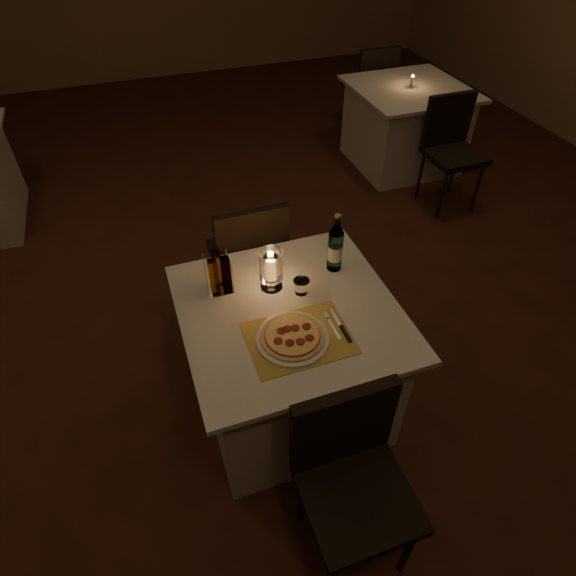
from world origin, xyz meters
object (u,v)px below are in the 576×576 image
object	(u,v)px
plate	(292,338)
pizza	(292,336)
neighbor_table_right	(404,126)
water_bottle	(335,247)
main_table	(289,360)
tumbler	(301,287)
chair_near	(351,467)
hurricane_candle	(271,267)
chair_far	(249,252)

from	to	relation	value
plate	pizza	xyz separation A→B (m)	(0.00, -0.00, 0.02)
pizza	neighbor_table_right	size ratio (longest dim) A/B	0.28
pizza	water_bottle	xyz separation A→B (m)	(0.36, 0.39, 0.10)
main_table	tumbler	size ratio (longest dim) A/B	12.80
pizza	main_table	bearing A→B (deg)	74.52
pizza	neighbor_table_right	xyz separation A→B (m)	(2.01, 2.47, -0.39)
chair_near	hurricane_candle	xyz separation A→B (m)	(-0.03, 0.89, 0.32)
chair_near	pizza	xyz separation A→B (m)	(-0.05, 0.53, 0.22)
chair_far	neighbor_table_right	bearing A→B (deg)	38.73
pizza	water_bottle	distance (m)	0.55
chair_near	chair_far	size ratio (longest dim) A/B	1.00
chair_near	pizza	size ratio (longest dim) A/B	3.21
chair_far	water_bottle	world-z (taller)	water_bottle
pizza	neighbor_table_right	world-z (taller)	pizza
chair_near	plate	bearing A→B (deg)	95.35
plate	neighbor_table_right	world-z (taller)	plate
hurricane_candle	plate	bearing A→B (deg)	-93.20
pizza	plate	bearing A→B (deg)	128.39
neighbor_table_right	main_table	bearing A→B (deg)	-130.63
plate	pizza	bearing A→B (deg)	-51.61
water_bottle	tumbler	bearing A→B (deg)	-151.55
water_bottle	chair_far	bearing A→B (deg)	122.07
main_table	hurricane_candle	distance (m)	0.52
main_table	tumbler	distance (m)	0.43
chair_near	water_bottle	distance (m)	1.03
chair_near	main_table	bearing A→B (deg)	90.00
plate	pizza	distance (m)	0.02
chair_near	hurricane_candle	distance (m)	0.95
main_table	chair_far	bearing A→B (deg)	90.00
main_table	plate	size ratio (longest dim) A/B	3.12
pizza	chair_far	bearing A→B (deg)	86.81
main_table	water_bottle	world-z (taller)	water_bottle
water_bottle	neighbor_table_right	distance (m)	2.70
chair_far	water_bottle	size ratio (longest dim) A/B	2.80
chair_near	hurricane_candle	size ratio (longest dim) A/B	4.18
main_table	chair_near	size ratio (longest dim) A/B	1.11
pizza	chair_near	bearing A→B (deg)	-84.66
tumbler	chair_near	bearing A→B (deg)	-96.53
chair_far	neighbor_table_right	distance (m)	2.52
chair_near	chair_far	bearing A→B (deg)	90.00
chair_near	plate	size ratio (longest dim) A/B	2.81
tumbler	hurricane_candle	size ratio (longest dim) A/B	0.36
chair_far	water_bottle	bearing A→B (deg)	-57.93
plate	neighbor_table_right	distance (m)	3.21
pizza	water_bottle	size ratio (longest dim) A/B	0.87
neighbor_table_right	chair_far	bearing A→B (deg)	-141.27
plate	chair_near	bearing A→B (deg)	-84.65
tumbler	pizza	bearing A→B (deg)	-117.65
hurricane_candle	tumbler	bearing A→B (deg)	-36.16
tumbler	water_bottle	distance (m)	0.27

